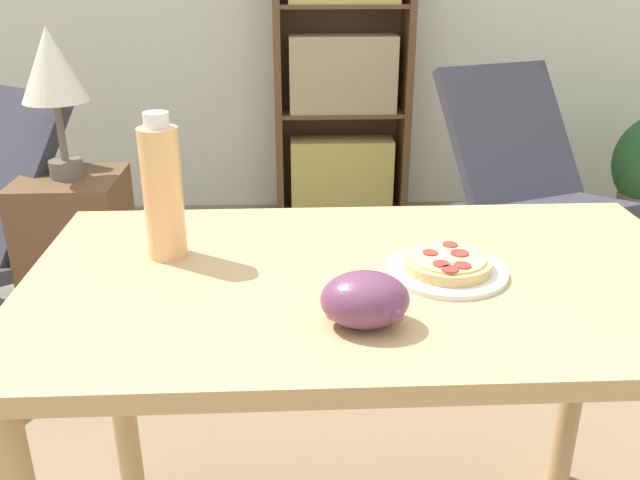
% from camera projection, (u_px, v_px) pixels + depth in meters
% --- Properties ---
extents(dining_table, '(1.25, 0.71, 0.78)m').
position_uv_depth(dining_table, '(368.00, 328.00, 1.28)').
color(dining_table, tan).
rests_on(dining_table, ground_plane).
extents(pizza_on_plate, '(0.22, 0.22, 0.04)m').
position_uv_depth(pizza_on_plate, '(447.00, 266.00, 1.23)').
color(pizza_on_plate, white).
rests_on(pizza_on_plate, dining_table).
extents(grape_bunch, '(0.14, 0.11, 0.09)m').
position_uv_depth(grape_bunch, '(365.00, 300.00, 1.05)').
color(grape_bunch, '#6B3856').
rests_on(grape_bunch, dining_table).
extents(drink_bottle, '(0.07, 0.07, 0.28)m').
position_uv_depth(drink_bottle, '(163.00, 191.00, 1.26)').
color(drink_bottle, '#EFB270').
rests_on(drink_bottle, dining_table).
extents(lounge_chair_far, '(0.76, 0.90, 0.88)m').
position_uv_depth(lounge_chair_far, '(525.00, 216.00, 2.89)').
color(lounge_chair_far, slate).
rests_on(lounge_chair_far, ground_plane).
extents(bookshelf, '(0.70, 0.27, 1.64)m').
position_uv_depth(bookshelf, '(342.00, 69.00, 3.47)').
color(bookshelf, brown).
rests_on(bookshelf, ground_plane).
extents(side_table, '(0.34, 0.34, 0.63)m').
position_uv_depth(side_table, '(81.00, 262.00, 2.39)').
color(side_table, brown).
rests_on(side_table, ground_plane).
extents(table_lamp, '(0.21, 0.21, 0.49)m').
position_uv_depth(table_lamp, '(52.00, 72.00, 2.14)').
color(table_lamp, '#665B51').
rests_on(table_lamp, side_table).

